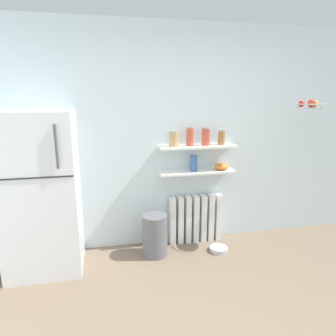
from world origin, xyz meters
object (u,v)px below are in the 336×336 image
Objects in this scene: refrigerator at (41,193)px; vase at (194,163)px; storage_jar_0 at (174,139)px; storage_jar_3 at (222,137)px; shelf_bowl at (221,166)px; hanging_fruit_basket at (310,105)px; trash_bin at (155,235)px; storage_jar_1 at (190,136)px; storage_jar_2 at (206,136)px; radiator at (195,219)px; pet_food_bowl at (219,249)px.

vase is at bearing 7.02° from refrigerator.
storage_jar_3 is (0.58, 0.00, 0.00)m from storage_jar_0.
shelf_bowl is 1.19m from hanging_fruit_basket.
trash_bin is (-0.26, -0.20, -1.07)m from storage_jar_0.
vase is (0.05, -0.00, -0.32)m from storage_jar_1.
storage_jar_1 reaches higher than shelf_bowl.
storage_jar_2 is at bearing 163.13° from hanging_fruit_basket.
hanging_fruit_basket reaches higher than radiator.
trash_bin is 1.49× the size of hanging_fruit_basket.
storage_jar_1 is at bearing 165.57° from hanging_fruit_basket.
vase is 0.39× the size of trash_bin.
storage_jar_0 is 0.80× the size of storage_jar_1.
trash_bin is (-0.65, -0.20, -1.09)m from storage_jar_2.
storage_jar_3 is at bearing 0.00° from storage_jar_1.
refrigerator reaches higher than radiator.
storage_jar_3 is at bearing 13.23° from trash_bin.
refrigerator reaches higher than storage_jar_0.
storage_jar_1 is at bearing 7.24° from refrigerator.
storage_jar_1 is 1.23× the size of storage_jar_3.
storage_jar_0 reaches higher than vase.
storage_jar_1 is at bearing 180.00° from vase.
shelf_bowl is at bearing 0.00° from storage_jar_0.
refrigerator is 1.31m from trash_bin.
storage_jar_0 is at bearing -180.00° from storage_jar_3.
trash_bin is at bearing -156.51° from storage_jar_1.
radiator is 2.03× the size of hanging_fruit_basket.
pet_food_bowl is (0.20, -0.31, -0.27)m from radiator.
radiator is at bearing 5.91° from storage_jar_0.
hanging_fruit_basket reaches higher than trash_bin.
radiator is 1.87m from hanging_fruit_basket.
radiator is 3.05× the size of pet_food_bowl.
storage_jar_2 is at bearing -0.00° from storage_jar_1.
shelf_bowl is (0.02, -0.00, -0.36)m from storage_jar_3.
hanging_fruit_basket is (1.18, -0.36, 1.40)m from radiator.
trash_bin is at bearing -166.99° from shelf_bowl.
storage_jar_2 is at bearing -17.24° from radiator.
refrigerator reaches higher than storage_jar_3.
vase is (1.68, 0.21, 0.19)m from refrigerator.
vase is 0.59× the size of hanging_fruit_basket.
vase reaches higher than trash_bin.
trash_bin is at bearing 173.73° from pet_food_bowl.
storage_jar_1 is at bearing 23.49° from trash_bin.
shelf_bowl is (0.60, 0.00, -0.35)m from storage_jar_0.
storage_jar_3 is at bearing -5.91° from radiator.
hanging_fruit_basket reaches higher than storage_jar_1.
vase is 0.95m from trash_bin.
trash_bin is at bearing -158.61° from vase.
storage_jar_3 is 0.56× the size of hanging_fruit_basket.
pet_food_bowl is (0.49, -0.28, -1.29)m from storage_jar_0.
hanging_fruit_basket reaches higher than storage_jar_0.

